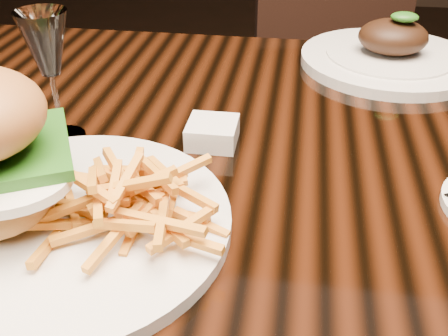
# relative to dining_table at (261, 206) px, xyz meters

# --- Properties ---
(dining_table) EXTENTS (1.60, 0.90, 0.75)m
(dining_table) POSITION_rel_dining_table_xyz_m (0.00, 0.00, 0.00)
(dining_table) COLOR black
(dining_table) RESTS_ON ground
(burger_plate) EXTENTS (0.34, 0.34, 0.22)m
(burger_plate) POSITION_rel_dining_table_xyz_m (-0.20, -0.17, 0.13)
(burger_plate) COLOR silver
(burger_plate) RESTS_ON dining_table
(ramekin) EXTENTS (0.08, 0.08, 0.03)m
(ramekin) POSITION_rel_dining_table_xyz_m (-0.07, 0.03, 0.09)
(ramekin) COLOR silver
(ramekin) RESTS_ON dining_table
(wine_glass) EXTENTS (0.06, 0.06, 0.17)m
(wine_glass) POSITION_rel_dining_table_xyz_m (-0.27, 0.01, 0.20)
(wine_glass) COLOR white
(wine_glass) RESTS_ON dining_table
(far_dish) EXTENTS (0.30, 0.30, 0.10)m
(far_dish) POSITION_rel_dining_table_xyz_m (0.19, 0.34, 0.10)
(far_dish) COLOR silver
(far_dish) RESTS_ON dining_table
(chair_far) EXTENTS (0.55, 0.55, 0.95)m
(chair_far) POSITION_rel_dining_table_xyz_m (0.15, 0.89, -0.13)
(chair_far) COLOR black
(chair_far) RESTS_ON ground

